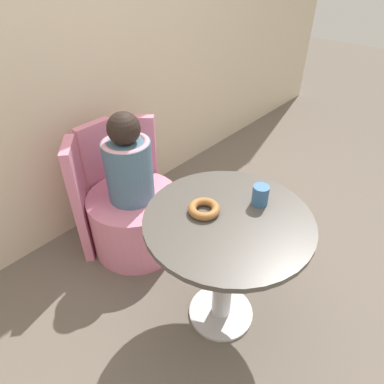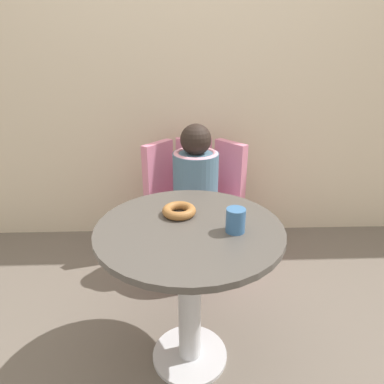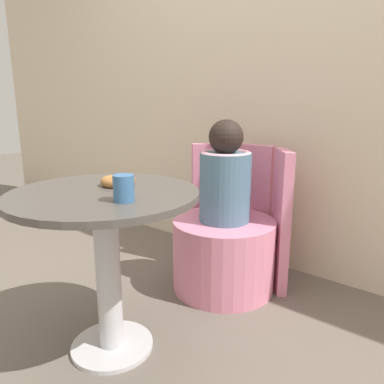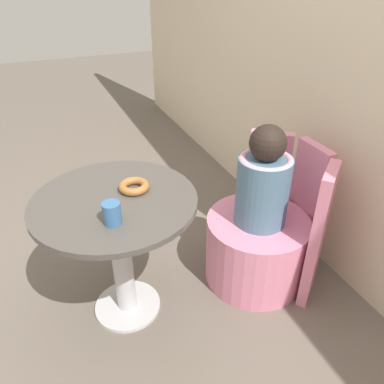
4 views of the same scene
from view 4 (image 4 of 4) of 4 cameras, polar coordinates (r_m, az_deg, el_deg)
ground_plane at (r=1.97m, az=-8.13°, el=-17.78°), size 12.00×12.00×0.00m
back_wall at (r=1.90m, az=25.58°, el=20.11°), size 6.00×0.06×2.40m
round_table at (r=1.68m, az=-11.21°, el=-5.69°), size 0.70×0.70×0.65m
tub_chair at (r=2.04m, az=9.67°, el=-8.49°), size 0.53×0.53×0.37m
booth_backrest at (r=2.05m, az=15.38°, el=-2.85°), size 0.63×0.23×0.74m
child_figure at (r=1.81m, az=10.84°, el=1.62°), size 0.26×0.26×0.51m
donut at (r=1.63m, az=-8.82°, el=0.87°), size 0.13×0.13×0.03m
cup at (r=1.42m, az=-12.10°, el=-3.18°), size 0.07×0.07×0.09m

